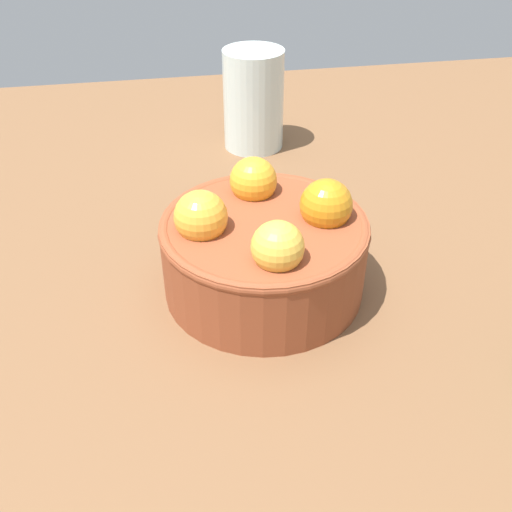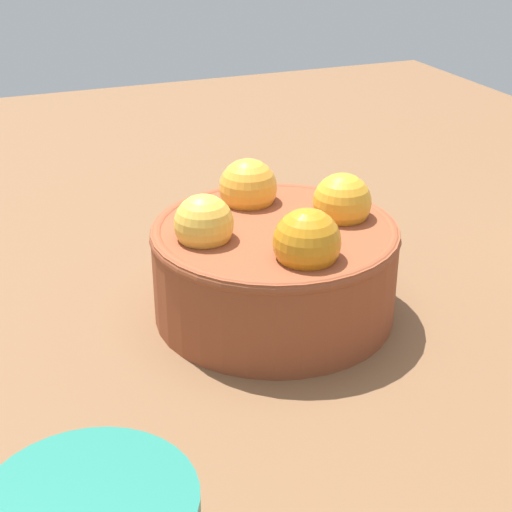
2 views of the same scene
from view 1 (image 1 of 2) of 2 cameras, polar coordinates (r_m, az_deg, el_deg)
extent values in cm
cube|color=brown|center=(50.96, 0.74, -4.37)|extent=(135.93, 107.76, 3.07)
cylinder|color=brown|center=(47.98, 0.78, 0.00)|extent=(16.54, 16.54, 6.54)
torus|color=brown|center=(46.35, 0.81, 2.88)|extent=(16.74, 16.74, 1.00)
sphere|color=gold|center=(44.90, -5.36, 3.70)|extent=(4.18, 4.18, 4.18)
sphere|color=gold|center=(41.56, 2.31, 0.90)|extent=(3.87, 3.87, 3.87)
sphere|color=orange|center=(46.77, 6.77, 5.03)|extent=(4.21, 4.21, 4.21)
sphere|color=gold|center=(49.76, -0.43, 7.32)|extent=(4.02, 4.02, 4.02)
cylinder|color=silver|center=(71.40, -0.25, 14.93)|extent=(7.11, 7.11, 11.58)
camera|label=2|loc=(0.55, 61.99, 14.17)|focal=54.88mm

